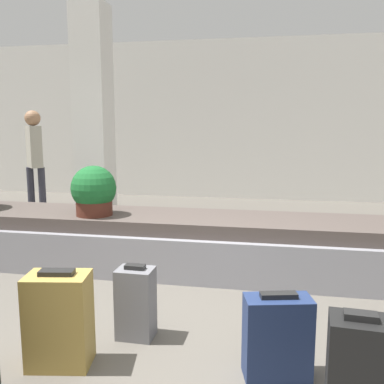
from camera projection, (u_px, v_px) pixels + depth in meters
The scene contains 9 objects.
ground_plane at pixel (154, 335), 3.10m from camera, with size 18.00×18.00×0.00m, color #59544C.
back_wall at pixel (234, 120), 8.68m from camera, with size 18.00×0.06×3.20m.
carousel at pixel (192, 244), 4.48m from camera, with size 7.41×0.99×0.57m.
pillar at pixel (94, 118), 6.22m from camera, with size 0.47×0.47×3.20m.
suitcase_2 at pixel (136, 303), 3.04m from camera, with size 0.26×0.20×0.54m.
suitcase_5 at pixel (277, 337), 2.55m from camera, with size 0.43×0.29×0.53m.
suitcase_7 at pixel (59, 320), 2.67m from camera, with size 0.42×0.32×0.63m.
potted_plant_1 at pixel (94, 191), 4.43m from camera, with size 0.47×0.47×0.52m.
traveler_0 at pixel (35, 154), 6.82m from camera, with size 0.35×0.36×1.73m.
Camera 1 is at (0.82, -2.80, 1.51)m, focal length 40.00 mm.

